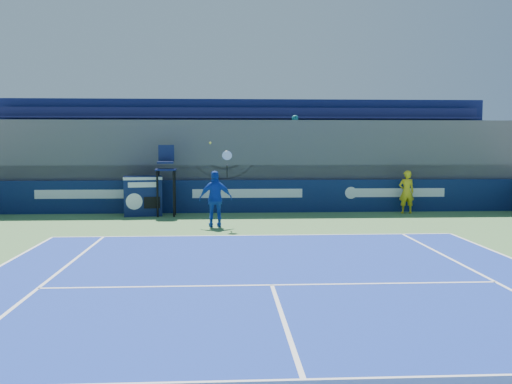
{
  "coord_description": "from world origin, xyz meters",
  "views": [
    {
      "loc": [
        -0.84,
        -3.59,
        2.57
      ],
      "look_at": [
        0.0,
        11.5,
        1.25
      ],
      "focal_mm": 40.0,
      "sensor_mm": 36.0,
      "label": 1
    }
  ],
  "objects": [
    {
      "name": "stadium_seating",
      "position": [
        -0.0,
        19.15,
        1.83
      ],
      "size": [
        21.0,
        4.05,
        4.4
      ],
      "color": "#4D4D52",
      "rests_on": "ground"
    },
    {
      "name": "tennis_player",
      "position": [
        -1.11,
        13.6,
        0.87
      ],
      "size": [
        1.03,
        0.5,
        2.57
      ],
      "color": "#153EAB",
      "rests_on": "apron"
    },
    {
      "name": "back_hoarding",
      "position": [
        0.0,
        17.1,
        0.6
      ],
      "size": [
        20.4,
        0.21,
        1.2
      ],
      "color": "#0D1C49",
      "rests_on": "ground"
    },
    {
      "name": "match_clock",
      "position": [
        -3.68,
        16.39,
        0.74
      ],
      "size": [
        1.41,
        0.9,
        1.4
      ],
      "color": "#0E1A49",
      "rests_on": "ground"
    },
    {
      "name": "ball_person",
      "position": [
        5.72,
        16.52,
        0.79
      ],
      "size": [
        0.57,
        0.37,
        1.55
      ],
      "primitive_type": "imported",
      "rotation": [
        0.0,
        0.0,
        3.14
      ],
      "color": "yellow",
      "rests_on": "apron"
    },
    {
      "name": "umpire_chair",
      "position": [
        -2.86,
        16.26,
        1.53
      ],
      "size": [
        0.72,
        0.72,
        2.48
      ],
      "color": "black",
      "rests_on": "ground"
    }
  ]
}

